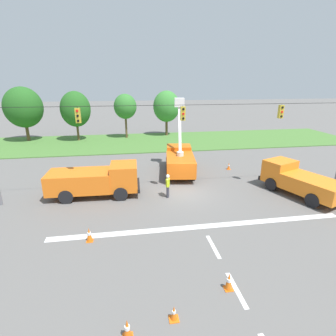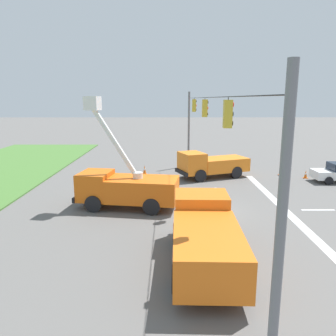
{
  "view_description": "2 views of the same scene",
  "coord_description": "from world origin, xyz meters",
  "views": [
    {
      "loc": [
        -4.15,
        -18.07,
        8.17
      ],
      "look_at": [
        -0.83,
        2.77,
        1.14
      ],
      "focal_mm": 28.0,
      "sensor_mm": 36.0,
      "label": 1
    },
    {
      "loc": [
        -18.64,
        2.09,
        6.53
      ],
      "look_at": [
        0.04,
        2.04,
        2.57
      ],
      "focal_mm": 35.0,
      "sensor_mm": 36.0,
      "label": 2
    }
  ],
  "objects": [
    {
      "name": "tree_far_west",
      "position": [
        -17.98,
        21.22,
        4.72
      ],
      "size": [
        5.14,
        4.53,
        7.48
      ],
      "color": "brown",
      "rests_on": "ground"
    },
    {
      "name": "signal_gantry",
      "position": [
        -0.03,
        -0.0,
        4.43
      ],
      "size": [
        26.2,
        0.33,
        7.2
      ],
      "color": "slate",
      "rests_on": "ground"
    },
    {
      "name": "traffic_cone_lane_edge_a",
      "position": [
        9.6,
        4.09,
        0.38
      ],
      "size": [
        0.36,
        0.36,
        0.76
      ],
      "color": "orange",
      "rests_on": "ground"
    },
    {
      "name": "traffic_cone_far_right",
      "position": [
        5.47,
        4.83,
        0.34
      ],
      "size": [
        0.36,
        0.36,
        0.69
      ],
      "color": "orange",
      "rests_on": "ground"
    },
    {
      "name": "utility_truck_support_near",
      "position": [
        8.39,
        -1.57,
        1.13
      ],
      "size": [
        4.34,
        6.39,
        2.22
      ],
      "color": "orange",
      "rests_on": "ground"
    },
    {
      "name": "tree_west",
      "position": [
        -10.98,
        20.29,
        4.46
      ],
      "size": [
        4.06,
        3.73,
        6.9
      ],
      "color": "brown",
      "rests_on": "ground"
    },
    {
      "name": "lane_markings",
      "position": [
        0.0,
        -6.46,
        0.0
      ],
      "size": [
        17.6,
        15.25,
        0.01
      ],
      "color": "silver",
      "rests_on": "ground"
    },
    {
      "name": "ground_plane",
      "position": [
        0.0,
        0.0,
        0.0
      ],
      "size": [
        200.0,
        200.0,
        0.0
      ],
      "primitive_type": "plane",
      "color": "#605E5B"
    },
    {
      "name": "traffic_cone_far_left",
      "position": [
        -6.4,
        -5.46,
        0.4
      ],
      "size": [
        0.36,
        0.36,
        0.81
      ],
      "color": "orange",
      "rests_on": "ground"
    },
    {
      "name": "tree_east",
      "position": [
        2.0,
        22.0,
        4.49
      ],
      "size": [
        4.02,
        3.68,
        6.82
      ],
      "color": "brown",
      "rests_on": "ground"
    },
    {
      "name": "road_worker",
      "position": [
        -1.37,
        -0.56,
        1.0
      ],
      "size": [
        0.35,
        0.63,
        1.77
      ],
      "color": "#383842",
      "rests_on": "ground"
    },
    {
      "name": "traffic_cone_lane_edge_b",
      "position": [
        10.73,
        1.08,
        0.41
      ],
      "size": [
        0.36,
        0.36,
        0.82
      ],
      "color": "orange",
      "rests_on": "ground"
    },
    {
      "name": "traffic_cone_mid_right",
      "position": [
        -2.8,
        -10.96,
        0.29
      ],
      "size": [
        0.36,
        0.36,
        0.61
      ],
      "color": "orange",
      "rests_on": "ground"
    },
    {
      "name": "traffic_cone_foreground_right",
      "position": [
        -4.45,
        -11.41,
        0.38
      ],
      "size": [
        0.36,
        0.36,
        0.77
      ],
      "color": "orange",
      "rests_on": "ground"
    },
    {
      "name": "utility_truck_support_far",
      "position": [
        -6.56,
        0.6,
        1.25
      ],
      "size": [
        6.67,
        2.68,
        2.36
      ],
      "color": "orange",
      "rests_on": "ground"
    },
    {
      "name": "grass_verge",
      "position": [
        0.0,
        18.0,
        0.05
      ],
      "size": [
        56.0,
        12.0,
        0.1
      ],
      "primitive_type": "cube",
      "color": "#477533",
      "rests_on": "ground"
    },
    {
      "name": "traffic_cone_mid_left",
      "position": [
        -0.32,
        -9.88,
        0.39
      ],
      "size": [
        0.36,
        0.36,
        0.79
      ],
      "color": "orange",
      "rests_on": "ground"
    },
    {
      "name": "utility_truck_bucket_lift",
      "position": [
        0.56,
        4.62,
        1.36
      ],
      "size": [
        3.3,
        6.39,
        6.68
      ],
      "color": "orange",
      "rests_on": "ground"
    },
    {
      "name": "tree_centre",
      "position": [
        -4.18,
        21.13,
        4.64
      ],
      "size": [
        3.26,
        3.16,
        6.44
      ],
      "color": "brown",
      "rests_on": "ground"
    }
  ]
}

